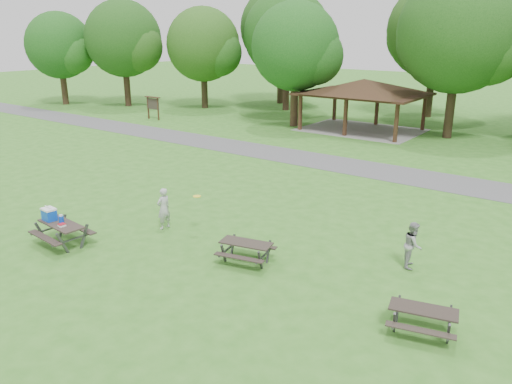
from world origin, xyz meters
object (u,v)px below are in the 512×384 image
at_px(picnic_table_middle, 246,247).
at_px(picnic_table_near, 58,223).
at_px(frisbee_thrower, 164,209).
at_px(frisbee_catcher, 413,245).

bearing_deg(picnic_table_middle, picnic_table_near, -156.26).
bearing_deg(frisbee_thrower, picnic_table_middle, 87.91).
bearing_deg(frisbee_catcher, picnic_table_near, 102.04).
bearing_deg(frisbee_catcher, frisbee_thrower, 89.70).
height_order(picnic_table_near, frisbee_catcher, frisbee_catcher).
relative_size(picnic_table_near, frisbee_catcher, 1.36).
relative_size(picnic_table_middle, frisbee_thrower, 1.21).
distance_m(picnic_table_middle, frisbee_thrower, 4.26).
height_order(picnic_table_middle, frisbee_catcher, frisbee_catcher).
height_order(picnic_table_near, frisbee_thrower, frisbee_thrower).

